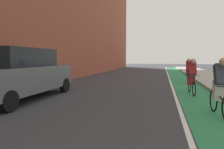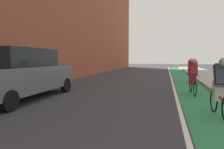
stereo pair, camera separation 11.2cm
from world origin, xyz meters
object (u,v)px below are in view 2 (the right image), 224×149
Objects in this scene: cyclist_mid at (220,86)px; cyclist_far at (190,70)px; cyclist_trailing at (193,76)px; parked_suv_gray at (24,73)px.

cyclist_far is (0.13, 7.95, -0.00)m from cyclist_mid.
cyclist_trailing is at bearing -94.92° from cyclist_far.
cyclist_mid is 1.02× the size of cyclist_far.
parked_suv_gray is 2.77× the size of cyclist_mid.
cyclist_far is at bearing 46.39° from parked_suv_gray.
cyclist_trailing is (-0.26, 3.46, -0.04)m from cyclist_mid.
cyclist_trailing is (6.55, 2.80, -0.21)m from parked_suv_gray.
cyclist_trailing is 4.50m from cyclist_far.
cyclist_mid is 7.95m from cyclist_far.
parked_suv_gray is at bearing 174.43° from cyclist_mid.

